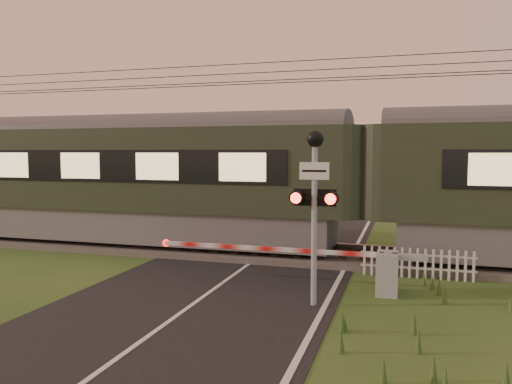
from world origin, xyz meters
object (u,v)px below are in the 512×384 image
(crossing_signal, at_px, (315,186))
(picket_fence, at_px, (417,263))
(train, at_px, (365,181))
(boom_gate, at_px, (372,270))

(crossing_signal, height_order, picket_fence, crossing_signal)
(train, height_order, boom_gate, train)
(crossing_signal, relative_size, picket_fence, 1.29)
(crossing_signal, bearing_deg, picket_fence, 54.61)
(boom_gate, distance_m, picket_fence, 2.02)
(train, height_order, crossing_signal, train)
(train, distance_m, crossing_signal, 5.02)
(boom_gate, distance_m, crossing_signal, 2.69)
(train, xyz_separation_m, crossing_signal, (-0.68, -4.97, 0.17))
(train, xyz_separation_m, boom_gate, (0.45, -3.61, -1.86))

